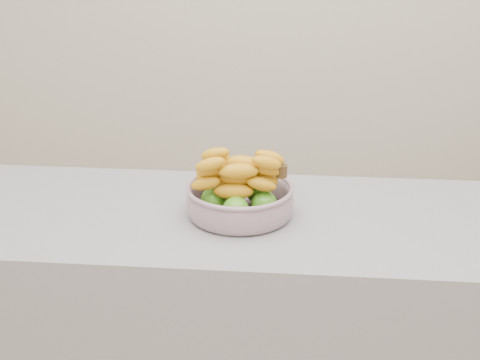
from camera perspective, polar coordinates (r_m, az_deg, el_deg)
The scene contains 2 objects.
counter at distance 2.02m, azimuth 3.50°, elevation -14.72°, with size 2.00×0.60×0.90m, color gray.
fruit_bowl at distance 1.77m, azimuth -0.01°, elevation -1.34°, with size 0.29×0.29×0.17m.
Camera 1 is at (0.03, -1.31, 1.66)m, focal length 50.00 mm.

